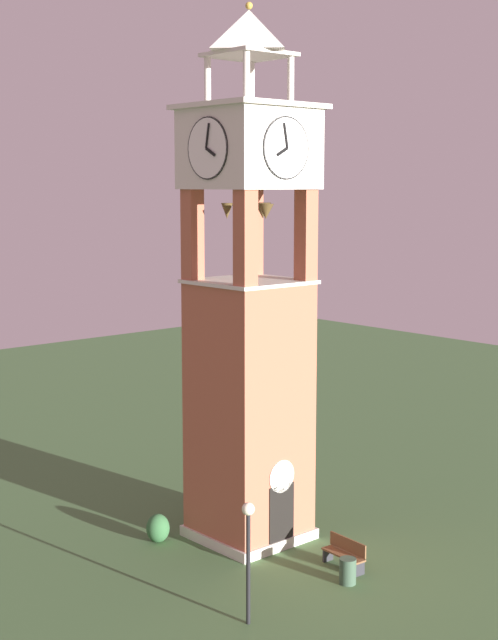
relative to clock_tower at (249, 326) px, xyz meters
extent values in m
plane|color=#476B3D|center=(0.00, 0.00, -7.37)|extent=(80.00, 80.00, 0.00)
cube|color=#AD5B42|center=(0.00, 0.00, -2.96)|extent=(3.22, 3.22, 8.82)
cube|color=silver|center=(0.00, 0.00, -7.19)|extent=(3.42, 3.42, 0.35)
cube|color=black|center=(0.00, -1.62, -6.22)|extent=(1.10, 0.04, 2.20)
cylinder|color=silver|center=(0.00, -1.62, -4.82)|extent=(1.10, 0.04, 1.10)
cube|color=#AD5B42|center=(-1.33, -1.33, 3.00)|extent=(0.56, 0.56, 3.10)
cube|color=#AD5B42|center=(1.33, -1.33, 3.00)|extent=(0.56, 0.56, 3.10)
cube|color=#AD5B42|center=(-1.33, 1.33, 3.00)|extent=(0.56, 0.56, 3.10)
cube|color=#AD5B42|center=(1.33, 1.33, 3.00)|extent=(0.56, 0.56, 3.10)
cube|color=silver|center=(0.00, 0.00, 1.51)|extent=(3.38, 3.38, 0.12)
cone|color=brown|center=(0.72, 0.11, 3.85)|extent=(0.56, 0.56, 0.53)
cone|color=brown|center=(0.14, 0.71, 3.85)|extent=(0.42, 0.42, 0.39)
cone|color=brown|center=(-0.54, 0.48, 3.85)|extent=(0.39, 0.39, 0.52)
cone|color=brown|center=(-0.64, -0.33, 3.85)|extent=(0.57, 0.57, 0.52)
cone|color=brown|center=(0.09, -0.72, 3.85)|extent=(0.53, 0.53, 0.49)
cube|color=silver|center=(0.00, 0.00, 5.84)|extent=(3.46, 3.46, 2.56)
cylinder|color=white|center=(0.00, -1.75, 5.84)|extent=(1.95, 0.05, 1.95)
torus|color=black|center=(0.00, -1.75, 5.84)|extent=(1.97, 0.06, 1.97)
cube|color=black|center=(-0.22, -1.81, 5.72)|extent=(0.47, 0.03, 0.31)
cube|color=black|center=(-0.07, -1.81, 6.22)|extent=(0.20, 0.03, 0.78)
cylinder|color=white|center=(0.00, 1.75, 5.84)|extent=(1.95, 0.05, 1.95)
torus|color=black|center=(0.00, 1.75, 5.84)|extent=(1.97, 0.06, 1.97)
cube|color=black|center=(-0.22, 1.81, 5.72)|extent=(0.47, 0.03, 0.31)
cube|color=black|center=(-0.07, 1.81, 6.22)|extent=(0.20, 0.03, 0.78)
cylinder|color=white|center=(-1.75, 0.00, 5.84)|extent=(0.05, 1.95, 1.95)
torus|color=black|center=(-1.75, 0.00, 5.84)|extent=(0.06, 1.97, 1.97)
cube|color=black|center=(-1.81, -0.21, 5.72)|extent=(0.03, 0.47, 0.31)
cube|color=black|center=(-1.81, -0.07, 6.22)|extent=(0.03, 0.20, 0.78)
cylinder|color=white|center=(1.75, 0.00, 5.84)|extent=(0.05, 1.95, 1.95)
torus|color=black|center=(1.75, 0.00, 5.84)|extent=(0.06, 1.97, 1.97)
cube|color=black|center=(1.81, -0.21, 5.72)|extent=(0.03, 0.47, 0.31)
cube|color=black|center=(1.81, -0.07, 6.22)|extent=(0.03, 0.20, 0.78)
cube|color=silver|center=(0.00, 0.00, 7.20)|extent=(3.82, 3.82, 0.16)
cylinder|color=silver|center=(-0.95, -0.95, 8.03)|extent=(0.22, 0.22, 1.50)
cylinder|color=silver|center=(0.95, -0.95, 8.03)|extent=(0.22, 0.22, 1.50)
cylinder|color=silver|center=(-0.95, 0.95, 8.03)|extent=(0.22, 0.22, 1.50)
cylinder|color=silver|center=(0.95, 0.95, 8.03)|extent=(0.22, 0.22, 1.50)
cube|color=silver|center=(0.00, 0.00, 8.84)|extent=(2.34, 2.34, 0.12)
pyramid|color=silver|center=(0.00, 0.00, 9.57)|extent=(2.34, 2.34, 1.34)
sphere|color=#B79338|center=(0.00, 0.00, 10.36)|extent=(0.24, 0.24, 0.24)
cube|color=brown|center=(0.46, -3.98, -6.92)|extent=(0.55, 1.63, 0.06)
cube|color=brown|center=(0.65, -4.00, -6.64)|extent=(0.16, 1.60, 0.44)
cube|color=#2D2D33|center=(0.41, -4.70, -7.16)|extent=(0.40, 0.11, 0.42)
cube|color=#2D2D33|center=(0.51, -3.27, -7.16)|extent=(0.40, 0.11, 0.42)
cylinder|color=black|center=(-4.30, -4.80, -5.80)|extent=(0.12, 0.12, 3.13)
sphere|color=#F9EFCC|center=(-4.30, -4.80, -4.05)|extent=(0.36, 0.36, 0.36)
cylinder|color=#38513D|center=(-0.29, -4.86, -6.97)|extent=(0.52, 0.52, 0.80)
ellipsoid|color=#336638|center=(-2.64, 1.71, -6.88)|extent=(0.80, 0.80, 0.98)
camera|label=1|loc=(-20.43, -22.96, 4.67)|focal=52.16mm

